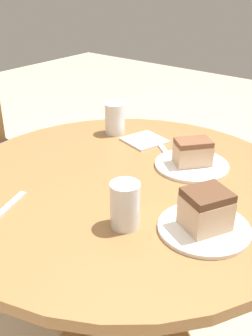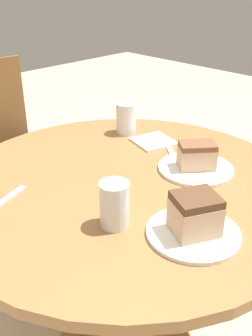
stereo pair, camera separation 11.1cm
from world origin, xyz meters
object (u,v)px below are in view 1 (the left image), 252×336
plate_near (192,165)px  glass_water (115,120)px  cake_slice_far (206,209)px  glass_lemonade (125,208)px  cake_slice_near (193,152)px  plate_far (204,228)px

plate_near → glass_water: 0.37m
cake_slice_far → glass_water: bearing=59.1°
glass_water → plate_near: bearing=-99.7°
glass_water → glass_lemonade: bearing=-137.5°
plate_near → cake_slice_far: bearing=-144.8°
cake_slice_near → plate_near: bearing=0.0°
plate_far → cake_slice_far: bearing=0.0°
plate_near → cake_slice_near: bearing=0.0°
plate_near → glass_water: (0.06, 0.36, 0.05)m
cake_slice_near → glass_lemonade: glass_lemonade is taller
plate_near → cake_slice_near: (0.00, 0.00, 0.04)m
cake_slice_far → plate_far: bearing=0.0°
plate_far → cake_slice_near: 0.33m
plate_near → cake_slice_far: (-0.27, -0.19, 0.05)m
plate_near → cake_slice_far: cake_slice_far is taller
cake_slice_near → glass_water: 0.37m
cake_slice_near → glass_water: glass_water is taller
plate_near → glass_water: bearing=80.3°
glass_water → plate_far: bearing=-120.9°
plate_far → cake_slice_near: cake_slice_near is taller
cake_slice_far → glass_lemonade: size_ratio=1.13×
cake_slice_near → glass_water: size_ratio=1.13×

